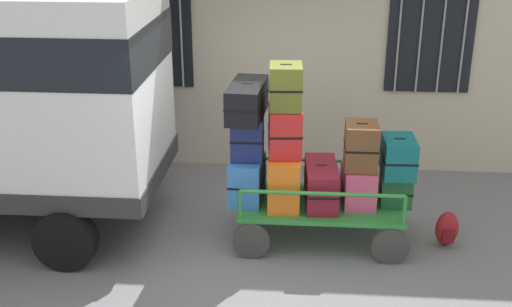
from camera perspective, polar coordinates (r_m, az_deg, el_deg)
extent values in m
plane|color=slate|center=(7.88, 0.63, -7.71)|extent=(40.00, 40.00, 0.00)
cube|color=#BCB29E|center=(9.45, 1.75, 13.40)|extent=(12.00, 0.30, 5.00)
cube|color=black|center=(9.62, -9.28, 10.27)|extent=(1.20, 0.04, 1.50)
cylinder|color=gray|center=(9.70, -11.96, 10.17)|extent=(0.03, 0.03, 1.50)
cylinder|color=gray|center=(9.62, -10.21, 10.20)|extent=(0.03, 0.03, 1.50)
cylinder|color=gray|center=(9.55, -8.44, 10.23)|extent=(0.03, 0.03, 1.50)
cylinder|color=gray|center=(9.49, -6.65, 10.24)|extent=(0.03, 0.03, 1.50)
cube|color=black|center=(9.52, 15.20, 9.67)|extent=(1.20, 0.04, 1.50)
cylinder|color=gray|center=(9.41, 12.52, 9.77)|extent=(0.03, 0.03, 1.50)
cylinder|color=gray|center=(9.46, 14.34, 9.67)|extent=(0.03, 0.03, 1.50)
cylinder|color=gray|center=(9.51, 16.14, 9.56)|extent=(0.03, 0.03, 1.50)
cylinder|color=gray|center=(9.58, 17.92, 9.44)|extent=(0.03, 0.03, 1.50)
cylinder|color=black|center=(7.47, -16.53, -7.36)|extent=(0.70, 0.22, 0.70)
cube|color=#2D8438|center=(7.78, 5.71, -4.44)|extent=(1.92, 1.06, 0.05)
cylinder|color=#383838|center=(7.47, 11.81, -8.09)|extent=(0.43, 0.06, 0.43)
cylinder|color=#383838|center=(8.44, 10.96, -4.37)|extent=(0.43, 0.06, 0.43)
cylinder|color=#383838|center=(7.42, -0.43, -7.79)|extent=(0.43, 0.06, 0.43)
cylinder|color=#383838|center=(8.40, 0.21, -4.08)|extent=(0.43, 0.06, 0.43)
cylinder|color=#2D8438|center=(7.34, 13.03, -4.93)|extent=(0.04, 0.04, 0.34)
cylinder|color=#2D8438|center=(8.22, 12.12, -1.86)|extent=(0.04, 0.04, 0.34)
cylinder|color=#2D8438|center=(7.28, -1.43, -4.55)|extent=(0.04, 0.04, 0.34)
cylinder|color=#2D8438|center=(8.17, -0.73, -1.50)|extent=(0.04, 0.04, 0.34)
cylinder|color=#2D8438|center=(7.18, 5.88, -3.57)|extent=(1.84, 0.04, 0.04)
cylinder|color=#2D8438|center=(8.08, 5.76, -0.59)|extent=(1.84, 0.04, 0.04)
cube|color=#3372C6|center=(7.67, -0.78, -2.33)|extent=(0.41, 0.61, 0.53)
cube|color=black|center=(7.67, -0.78, -2.33)|extent=(0.42, 0.62, 0.02)
cube|color=black|center=(7.57, -0.79, -0.53)|extent=(0.13, 0.04, 0.02)
cube|color=navy|center=(7.51, -0.77, 1.44)|extent=(0.38, 0.39, 0.50)
cube|color=black|center=(7.51, -0.77, 1.44)|extent=(0.39, 0.40, 0.02)
cube|color=black|center=(7.43, -0.78, 3.20)|extent=(0.13, 0.03, 0.02)
cube|color=black|center=(7.36, -0.79, 4.75)|extent=(0.44, 0.89, 0.40)
cube|color=black|center=(7.36, -0.79, 4.75)|extent=(0.45, 0.90, 0.02)
cube|color=black|center=(7.31, -0.80, 6.20)|extent=(0.13, 0.04, 0.02)
cube|color=orange|center=(7.67, 2.52, -2.05)|extent=(0.39, 0.90, 0.61)
cube|color=black|center=(7.67, 2.52, -2.05)|extent=(0.40, 0.91, 0.02)
cube|color=black|center=(7.55, 2.56, 0.02)|extent=(0.13, 0.03, 0.02)
cube|color=#B21E1E|center=(7.42, 2.58, 2.00)|extent=(0.41, 0.52, 0.56)
cube|color=black|center=(7.42, 2.58, 2.00)|extent=(0.42, 0.53, 0.02)
cube|color=black|center=(7.33, 2.62, 4.01)|extent=(0.13, 0.04, 0.02)
cube|color=#4C5119|center=(7.24, 2.65, 5.95)|extent=(0.38, 0.45, 0.50)
cube|color=black|center=(7.24, 2.65, 5.95)|extent=(0.39, 0.46, 0.02)
cube|color=black|center=(7.17, 2.68, 7.83)|extent=(0.13, 0.04, 0.02)
cube|color=maroon|center=(7.66, 5.79, -2.70)|extent=(0.40, 0.83, 0.48)
cube|color=black|center=(7.66, 5.79, -2.70)|extent=(0.42, 0.84, 0.02)
cube|color=black|center=(7.57, 5.85, -1.09)|extent=(0.13, 0.04, 0.02)
cube|color=#CC4C72|center=(7.69, 9.06, -2.80)|extent=(0.40, 0.57, 0.47)
cube|color=black|center=(7.69, 9.06, -2.80)|extent=(0.41, 0.58, 0.02)
cube|color=black|center=(7.60, 9.16, -1.22)|extent=(0.13, 0.04, 0.02)
cube|color=brown|center=(7.48, 9.29, 0.69)|extent=(0.37, 0.45, 0.53)
cube|color=black|center=(7.48, 9.29, 0.69)|extent=(0.38, 0.46, 0.02)
cube|color=black|center=(7.39, 9.41, 2.58)|extent=(0.13, 0.03, 0.02)
cube|color=#194C28|center=(7.78, 12.25, -3.09)|extent=(0.36, 0.36, 0.39)
cube|color=black|center=(7.78, 12.25, -3.09)|extent=(0.37, 0.37, 0.02)
cube|color=black|center=(7.70, 12.36, -1.83)|extent=(0.13, 0.03, 0.02)
cube|color=#0F5960|center=(7.61, 12.51, -0.26)|extent=(0.38, 0.54, 0.44)
cube|color=black|center=(7.61, 12.51, -0.26)|extent=(0.39, 0.55, 0.02)
cube|color=black|center=(7.53, 12.64, 1.24)|extent=(0.13, 0.03, 0.02)
ellipsoid|color=maroon|center=(8.00, 16.56, -6.41)|extent=(0.27, 0.19, 0.44)
cube|color=maroon|center=(7.94, 16.66, -7.00)|extent=(0.14, 0.06, 0.15)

